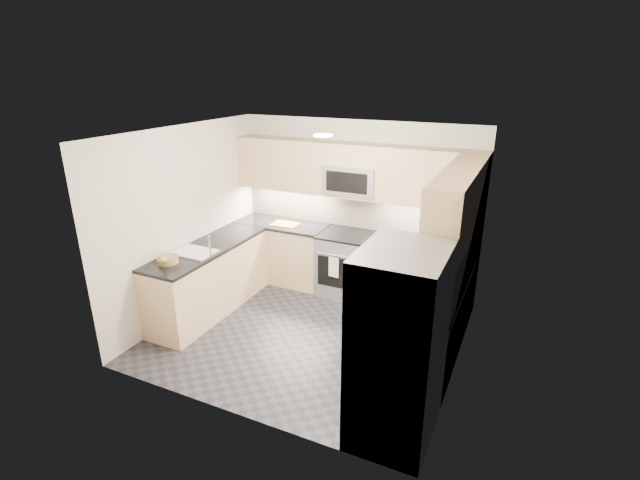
{
  "coord_description": "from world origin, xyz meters",
  "views": [
    {
      "loc": [
        2.29,
        -4.55,
        3.16
      ],
      "look_at": [
        0.0,
        0.35,
        1.15
      ],
      "focal_mm": 26.0,
      "sensor_mm": 36.0,
      "label": 1
    }
  ],
  "objects_px": {
    "microwave": "(352,179)",
    "fruit_basket": "(168,260)",
    "refrigerator": "(398,346)",
    "utensil_bowl": "(469,244)",
    "cutting_board": "(285,224)",
    "gas_range": "(347,264)"
  },
  "relations": [
    {
      "from": "cutting_board",
      "to": "fruit_basket",
      "type": "height_order",
      "value": "fruit_basket"
    },
    {
      "from": "microwave",
      "to": "cutting_board",
      "type": "distance_m",
      "value": 1.27
    },
    {
      "from": "microwave",
      "to": "utensil_bowl",
      "type": "distance_m",
      "value": 1.8
    },
    {
      "from": "gas_range",
      "to": "refrigerator",
      "type": "relative_size",
      "value": 0.51
    },
    {
      "from": "fruit_basket",
      "to": "refrigerator",
      "type": "bearing_deg",
      "value": -9.49
    },
    {
      "from": "utensil_bowl",
      "to": "cutting_board",
      "type": "height_order",
      "value": "utensil_bowl"
    },
    {
      "from": "microwave",
      "to": "fruit_basket",
      "type": "bearing_deg",
      "value": -127.51
    },
    {
      "from": "cutting_board",
      "to": "fruit_basket",
      "type": "bearing_deg",
      "value": -106.6
    },
    {
      "from": "utensil_bowl",
      "to": "fruit_basket",
      "type": "bearing_deg",
      "value": -148.41
    },
    {
      "from": "microwave",
      "to": "utensil_bowl",
      "type": "height_order",
      "value": "microwave"
    },
    {
      "from": "gas_range",
      "to": "utensil_bowl",
      "type": "bearing_deg",
      "value": 2.35
    },
    {
      "from": "microwave",
      "to": "utensil_bowl",
      "type": "bearing_deg",
      "value": -1.95
    },
    {
      "from": "utensil_bowl",
      "to": "cutting_board",
      "type": "distance_m",
      "value": 2.67
    },
    {
      "from": "utensil_bowl",
      "to": "fruit_basket",
      "type": "relative_size",
      "value": 1.11
    },
    {
      "from": "gas_range",
      "to": "fruit_basket",
      "type": "height_order",
      "value": "fruit_basket"
    },
    {
      "from": "utensil_bowl",
      "to": "cutting_board",
      "type": "relative_size",
      "value": 0.69
    },
    {
      "from": "gas_range",
      "to": "cutting_board",
      "type": "height_order",
      "value": "cutting_board"
    },
    {
      "from": "microwave",
      "to": "fruit_basket",
      "type": "distance_m",
      "value": 2.68
    },
    {
      "from": "gas_range",
      "to": "utensil_bowl",
      "type": "xyz_separation_m",
      "value": [
        1.66,
        0.07,
        0.56
      ]
    },
    {
      "from": "microwave",
      "to": "refrigerator",
      "type": "distance_m",
      "value": 3.04
    },
    {
      "from": "fruit_basket",
      "to": "microwave",
      "type": "bearing_deg",
      "value": 52.49
    },
    {
      "from": "gas_range",
      "to": "cutting_board",
      "type": "xyz_separation_m",
      "value": [
        -1.0,
        -0.03,
        0.49
      ]
    }
  ]
}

